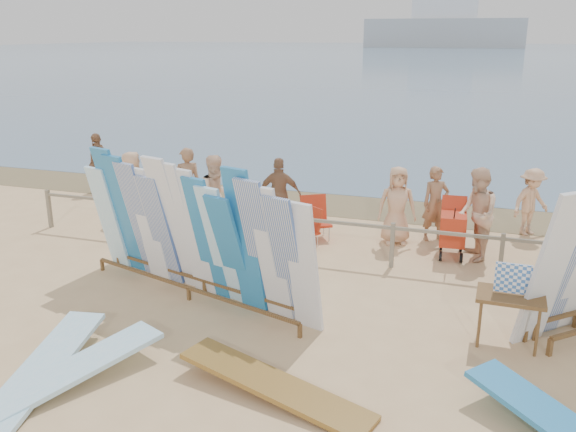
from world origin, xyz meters
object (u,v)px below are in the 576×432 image
(flat_board_a, at_px, (43,380))
(beach_chair_right, at_px, (316,226))
(flat_board_c, at_px, (274,396))
(stroller, at_px, (452,234))
(flat_board_b, at_px, (66,387))
(beachgoer_2, at_px, (217,197))
(main_surfboard_rack, at_px, (194,236))
(beachgoer_8, at_px, (477,214))
(beachgoer_4, at_px, (280,194))
(beachgoer_1, at_px, (187,185))
(beachgoer_0, at_px, (133,186))
(beach_chair_left, at_px, (306,235))
(vendor_table, at_px, (508,318))
(beachgoer_9, at_px, (531,202))
(beachgoer_extra_1, at_px, (99,162))
(beachgoer_6, at_px, (397,205))
(beachgoer_7, at_px, (435,204))

(flat_board_a, distance_m, beach_chair_right, 6.95)
(flat_board_c, bearing_deg, stroller, -1.21)
(flat_board_b, distance_m, beachgoer_2, 6.29)
(main_surfboard_rack, xyz_separation_m, beachgoer_8, (4.49, 3.41, -0.17))
(flat_board_b, height_order, beachgoer_4, beachgoer_4)
(beachgoer_1, relative_size, beachgoer_0, 1.09)
(beach_chair_left, height_order, beachgoer_0, beachgoer_0)
(beachgoer_1, bearing_deg, flat_board_b, 63.82)
(vendor_table, height_order, beachgoer_2, beachgoer_2)
(stroller, height_order, beachgoer_2, beachgoer_2)
(main_surfboard_rack, xyz_separation_m, beachgoer_9, (5.60, 5.40, -0.34))
(beachgoer_2, relative_size, beachgoer_extra_1, 1.10)
(beachgoer_6, height_order, beachgoer_7, beachgoer_6)
(flat_board_c, relative_size, beach_chair_left, 3.28)
(beachgoer_2, xyz_separation_m, beachgoer_9, (6.59, 2.33, -0.16))
(beachgoer_2, height_order, beachgoer_1, beachgoer_2)
(flat_board_c, bearing_deg, beachgoer_7, 4.54)
(vendor_table, relative_size, beach_chair_right, 1.35)
(vendor_table, relative_size, flat_board_b, 0.47)
(flat_board_a, distance_m, beachgoer_1, 7.10)
(beachgoer_9, bearing_deg, flat_board_c, -157.25)
(flat_board_b, xyz_separation_m, beachgoer_6, (3.14, 7.01, 0.84))
(flat_board_a, xyz_separation_m, flat_board_b, (0.41, -0.05, 0.00))
(vendor_table, distance_m, beach_chair_right, 5.46)
(beachgoer_4, xyz_separation_m, beachgoer_0, (-3.67, -0.31, -0.01))
(main_surfboard_rack, bearing_deg, beachgoer_6, 71.13)
(beach_chair_left, relative_size, beach_chair_right, 0.88)
(beach_chair_right, xyz_separation_m, beachgoer_6, (1.73, 0.24, 0.57))
(beachgoer_6, bearing_deg, flat_board_c, -110.71)
(main_surfboard_rack, bearing_deg, beachgoer_2, 125.13)
(beachgoer_8, xyz_separation_m, beachgoer_4, (-4.34, 0.57, -0.09))
(flat_board_a, distance_m, beachgoer_7, 8.61)
(beach_chair_left, bearing_deg, beachgoer_8, 39.81)
(beachgoer_4, height_order, beachgoer_extra_1, beachgoer_4)
(beachgoer_7, bearing_deg, flat_board_a, -149.86)
(beachgoer_extra_1, bearing_deg, beachgoer_1, 54.97)
(flat_board_b, xyz_separation_m, beachgoer_1, (-1.82, 6.95, 0.91))
(beachgoer_6, bearing_deg, beachgoer_2, 176.19)
(beach_chair_right, xyz_separation_m, beachgoer_extra_1, (-7.04, 2.07, 0.57))
(flat_board_a, distance_m, beachgoer_0, 7.34)
(flat_board_a, bearing_deg, vendor_table, 16.94)
(beachgoer_6, bearing_deg, flat_board_b, -130.10)
(beachgoer_9, xyz_separation_m, beachgoer_extra_1, (-11.52, 0.32, 0.07))
(vendor_table, relative_size, beachgoer_7, 0.77)
(beachgoer_extra_1, bearing_deg, beachgoer_0, 40.83)
(flat_board_c, relative_size, flat_board_b, 1.00)
(flat_board_c, distance_m, beachgoer_0, 8.48)
(beach_chair_right, relative_size, beachgoer_2, 0.51)
(beachgoer_6, distance_m, beachgoer_7, 0.90)
(beachgoer_8, bearing_deg, beach_chair_right, -111.04)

